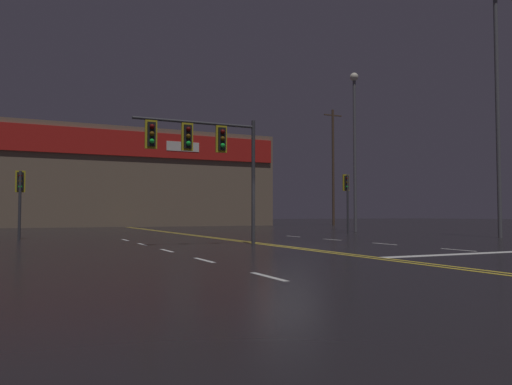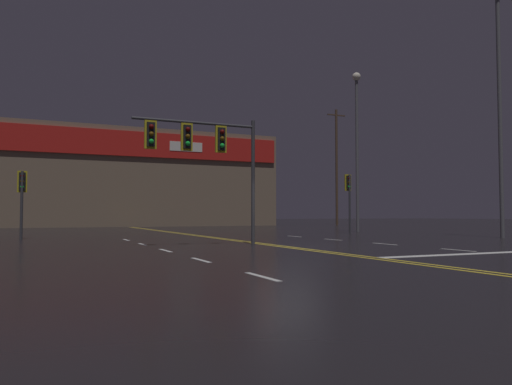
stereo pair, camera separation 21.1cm
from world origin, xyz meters
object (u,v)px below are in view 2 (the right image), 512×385
Objects in this scene: traffic_signal_corner_northeast at (349,190)px; streetlight_median_approach at (357,131)px; streetlight_far_left at (499,82)px; traffic_signal_median at (202,145)px; traffic_signal_corner_northwest at (22,189)px.

streetlight_median_approach reaches higher than traffic_signal_corner_northeast.
streetlight_far_left is (1.29, -9.98, 0.98)m from streetlight_median_approach.
traffic_signal_median is at bearing -146.29° from traffic_signal_corner_northeast.
streetlight_far_left reaches higher than traffic_signal_corner_northwest.
traffic_signal_median is 14.21m from traffic_signal_corner_northeast.
traffic_signal_corner_northwest is 20.54m from streetlight_median_approach.
streetlight_median_approach reaches higher than traffic_signal_median.
traffic_signal_corner_northeast is (17.79, -0.23, 0.31)m from traffic_signal_corner_northwest.
streetlight_far_left reaches higher than traffic_signal_corner_northeast.
streetlight_median_approach is (19.98, 1.93, 4.35)m from traffic_signal_corner_northwest.
traffic_signal_median is at bearing -53.47° from traffic_signal_corner_northwest.
traffic_signal_corner_northwest is 17.79m from traffic_signal_corner_northeast.
traffic_signal_median is 1.32× the size of traffic_signal_corner_northeast.
traffic_signal_corner_northeast is at bearing -135.43° from streetlight_median_approach.
streetlight_far_left reaches higher than traffic_signal_median.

